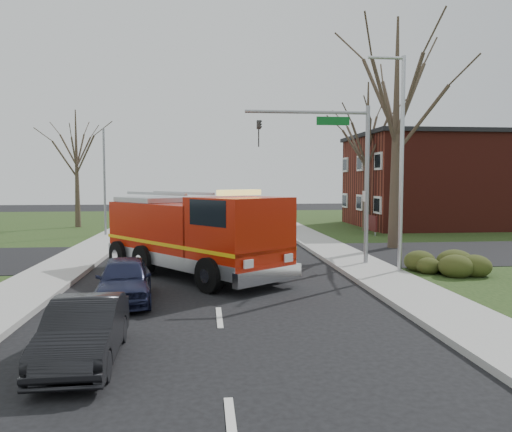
{
  "coord_description": "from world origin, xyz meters",
  "views": [
    {
      "loc": [
        -0.37,
        -19.12,
        3.65
      ],
      "look_at": [
        2.03,
        4.14,
        2.0
      ],
      "focal_mm": 35.0,
      "sensor_mm": 36.0,
      "label": 1
    }
  ],
  "objects": [
    {
      "name": "bare_tree_near",
      "position": [
        9.5,
        6.0,
        7.41
      ],
      "size": [
        6.0,
        6.0,
        12.0
      ],
      "color": "#372B20",
      "rests_on": "ground"
    },
    {
      "name": "bare_tree_far",
      "position": [
        11.0,
        15.0,
        6.49
      ],
      "size": [
        5.25,
        5.25,
        10.5
      ],
      "color": "#372B20",
      "rests_on": "ground"
    },
    {
      "name": "health_center_sign",
      "position": [
        10.5,
        12.5,
        0.88
      ],
      "size": [
        0.12,
        2.0,
        1.4
      ],
      "color": "#441010",
      "rests_on": "ground"
    },
    {
      "name": "bare_tree_left",
      "position": [
        -10.0,
        20.0,
        5.56
      ],
      "size": [
        4.5,
        4.5,
        9.0
      ],
      "color": "#372B20",
      "rests_on": "ground"
    },
    {
      "name": "hedge_corner",
      "position": [
        9.0,
        -1.0,
        0.58
      ],
      "size": [
        2.8,
        2.0,
        0.9
      ],
      "primitive_type": "ellipsoid",
      "color": "#333B15",
      "rests_on": "lawn_right"
    },
    {
      "name": "traffic_signal_mast",
      "position": [
        5.21,
        1.5,
        4.71
      ],
      "size": [
        5.29,
        0.18,
        6.8
      ],
      "color": "gray",
      "rests_on": "ground"
    },
    {
      "name": "sidewalk_left",
      "position": [
        -6.2,
        0.0,
        0.07
      ],
      "size": [
        2.4,
        80.0,
        0.15
      ],
      "primitive_type": "cube",
      "color": "gray",
      "rests_on": "ground"
    },
    {
      "name": "sidewalk_right",
      "position": [
        6.2,
        0.0,
        0.07
      ],
      "size": [
        2.4,
        80.0,
        0.15
      ],
      "primitive_type": "cube",
      "color": "gray",
      "rests_on": "ground"
    },
    {
      "name": "fire_engine",
      "position": [
        -0.76,
        -0.02,
        1.52
      ],
      "size": [
        7.25,
        8.32,
        3.35
      ],
      "rotation": [
        0.0,
        0.0,
        0.65
      ],
      "color": "#A81907",
      "rests_on": "ground"
    },
    {
      "name": "ground",
      "position": [
        0.0,
        0.0,
        0.0
      ],
      "size": [
        120.0,
        120.0,
        0.0
      ],
      "primitive_type": "plane",
      "color": "black",
      "rests_on": "ground"
    },
    {
      "name": "brick_building",
      "position": [
        19.0,
        18.0,
        3.66
      ],
      "size": [
        15.4,
        10.4,
        7.25
      ],
      "color": "#5F1F16",
      "rests_on": "ground"
    },
    {
      "name": "parked_car_gray",
      "position": [
        -2.8,
        -9.0,
        0.63
      ],
      "size": [
        1.47,
        3.89,
        1.27
      ],
      "primitive_type": "imported",
      "rotation": [
        0.0,
        0.0,
        0.03
      ],
      "color": "black",
      "rests_on": "ground"
    },
    {
      "name": "utility_pole_far",
      "position": [
        -6.8,
        14.0,
        3.5
      ],
      "size": [
        0.14,
        0.14,
        7.0
      ],
      "primitive_type": "cylinder",
      "color": "gray",
      "rests_on": "ground"
    },
    {
      "name": "streetlight_pole",
      "position": [
        7.14,
        -0.5,
        4.55
      ],
      "size": [
        1.48,
        0.16,
        8.4
      ],
      "color": "#B7BABF",
      "rests_on": "ground"
    },
    {
      "name": "parked_car_maroon",
      "position": [
        -2.8,
        -3.9,
        0.67
      ],
      "size": [
        2.02,
        4.1,
        1.35
      ],
      "primitive_type": "imported",
      "rotation": [
        0.0,
        0.0,
        0.11
      ],
      "color": "#1A1D39",
      "rests_on": "ground"
    }
  ]
}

